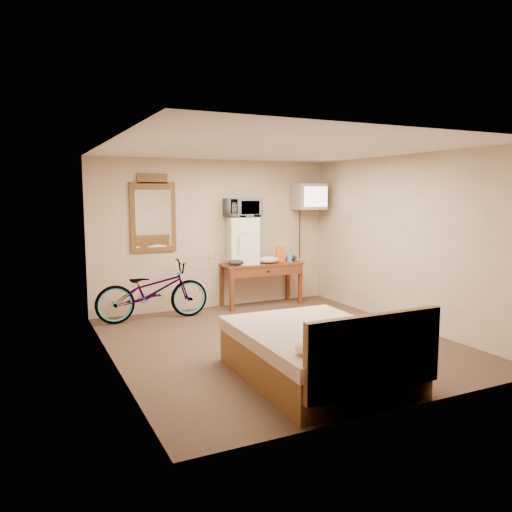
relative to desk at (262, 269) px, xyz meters
name	(u,v)px	position (x,y,z in m)	size (l,w,h in m)	color
room	(279,247)	(-0.76, -2.00, 0.62)	(4.60, 4.64, 2.50)	#493524
desk	(262,269)	(0.00, 0.00, 0.00)	(1.42, 0.59, 0.75)	brown
mini_fridge	(243,241)	(-0.34, 0.06, 0.51)	(0.56, 0.55, 0.79)	white
microwave	(243,208)	(-0.34, 0.06, 1.06)	(0.57, 0.39, 0.32)	white
snack_bag	(280,254)	(0.34, -0.02, 0.25)	(0.13, 0.08, 0.27)	#F05B15
blue_cup	(290,257)	(0.50, -0.08, 0.19)	(0.09, 0.09, 0.15)	#46A7EF
cloth_cream	(269,260)	(0.08, -0.07, 0.17)	(0.38, 0.29, 0.12)	white
cloth_dark_a	(236,262)	(-0.53, -0.09, 0.17)	(0.29, 0.22, 0.11)	black
cloth_dark_b	(291,258)	(0.61, 0.07, 0.16)	(0.20, 0.17, 0.09)	black
crt_television	(309,197)	(0.94, 0.02, 1.25)	(0.57, 0.63, 0.46)	black
wall_mirror	(153,214)	(-1.81, 0.27, 0.97)	(0.73, 0.04, 1.24)	brown
bicycle	(153,291)	(-1.96, -0.16, -0.18)	(0.61, 1.73, 0.91)	black
bed	(319,352)	(-1.02, -3.38, -0.34)	(1.51, 1.99, 0.90)	brown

